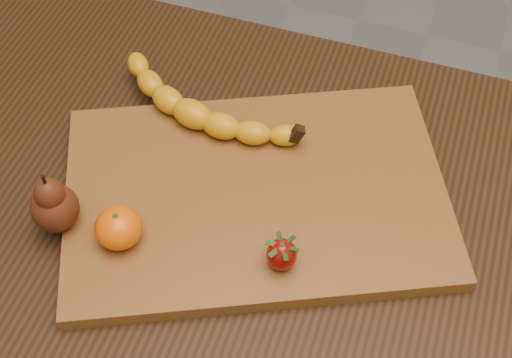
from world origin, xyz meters
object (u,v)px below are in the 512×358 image
(table, at_px, (175,250))
(pear, at_px, (52,200))
(cutting_board, at_px, (256,194))
(mandarin, at_px, (119,228))

(table, relative_size, pear, 11.76)
(table, relative_size, cutting_board, 2.22)
(table, xyz_separation_m, mandarin, (-0.02, -0.07, 0.14))
(pear, relative_size, mandarin, 1.59)
(cutting_board, xyz_separation_m, mandarin, (-0.12, -0.11, 0.03))
(table, xyz_separation_m, cutting_board, (0.10, 0.05, 0.11))
(cutting_board, height_order, mandarin, mandarin)
(cutting_board, height_order, pear, pear)
(table, bearing_deg, mandarin, -109.49)
(table, height_order, mandarin, mandarin)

